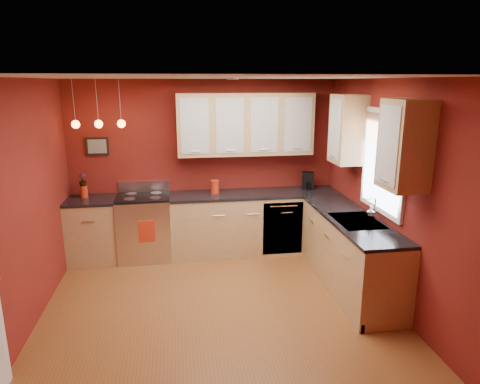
{
  "coord_description": "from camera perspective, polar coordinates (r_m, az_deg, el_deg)",
  "views": [
    {
      "loc": [
        -0.42,
        -4.32,
        2.56
      ],
      "look_at": [
        0.38,
        1.0,
        1.17
      ],
      "focal_mm": 32.0,
      "sensor_mm": 36.0,
      "label": 1
    }
  ],
  "objects": [
    {
      "name": "floor",
      "position": [
        5.04,
        -2.69,
        -16.02
      ],
      "size": [
        4.2,
        4.2,
        0.0
      ],
      "primitive_type": "plane",
      "color": "brown",
      "rests_on": "ground"
    },
    {
      "name": "ceiling",
      "position": [
        4.34,
        -3.11,
        15.01
      ],
      "size": [
        4.0,
        4.2,
        0.02
      ],
      "primitive_type": "cube",
      "color": "#EEE8CF",
      "rests_on": "wall_back"
    },
    {
      "name": "wall_back",
      "position": [
        6.56,
        -4.75,
        3.4
      ],
      "size": [
        4.0,
        0.02,
        2.6
      ],
      "primitive_type": "cube",
      "color": "maroon",
      "rests_on": "floor"
    },
    {
      "name": "wall_front",
      "position": [
        2.59,
        1.98,
        -14.65
      ],
      "size": [
        4.0,
        0.02,
        2.6
      ],
      "primitive_type": "cube",
      "color": "maroon",
      "rests_on": "floor"
    },
    {
      "name": "wall_left",
      "position": [
        4.77,
        -27.55,
        -2.5
      ],
      "size": [
        0.02,
        4.2,
        2.6
      ],
      "primitive_type": "cube",
      "color": "maroon",
      "rests_on": "floor"
    },
    {
      "name": "wall_right",
      "position": [
        5.11,
        20.01,
        -0.65
      ],
      "size": [
        0.02,
        4.2,
        2.6
      ],
      "primitive_type": "cube",
      "color": "maroon",
      "rests_on": "floor"
    },
    {
      "name": "base_cabinets_back_left",
      "position": [
        6.59,
        -18.91,
        -4.97
      ],
      "size": [
        0.7,
        0.6,
        0.9
      ],
      "primitive_type": "cube",
      "color": "tan",
      "rests_on": "floor"
    },
    {
      "name": "base_cabinets_back_right",
      "position": [
        6.58,
        1.96,
        -4.19
      ],
      "size": [
        2.54,
        0.6,
        0.9
      ],
      "primitive_type": "cube",
      "color": "tan",
      "rests_on": "floor"
    },
    {
      "name": "base_cabinets_right",
      "position": [
        5.64,
        14.38,
        -7.96
      ],
      "size": [
        0.6,
        2.1,
        0.9
      ],
      "primitive_type": "cube",
      "color": "tan",
      "rests_on": "floor"
    },
    {
      "name": "counter_back_left",
      "position": [
        6.46,
        -19.25,
        -1.03
      ],
      "size": [
        0.7,
        0.62,
        0.04
      ],
      "primitive_type": "cube",
      "color": "black",
      "rests_on": "base_cabinets_back_left"
    },
    {
      "name": "counter_back_right",
      "position": [
        6.44,
        2.0,
        -0.23
      ],
      "size": [
        2.54,
        0.62,
        0.04
      ],
      "primitive_type": "cube",
      "color": "black",
      "rests_on": "base_cabinets_back_right"
    },
    {
      "name": "counter_right",
      "position": [
        5.48,
        14.69,
        -3.41
      ],
      "size": [
        0.62,
        2.1,
        0.04
      ],
      "primitive_type": "cube",
      "color": "black",
      "rests_on": "base_cabinets_right"
    },
    {
      "name": "gas_range",
      "position": [
        6.49,
        -12.56,
        -4.54
      ],
      "size": [
        0.76,
        0.64,
        1.11
      ],
      "color": "silver",
      "rests_on": "floor"
    },
    {
      "name": "dishwasher_front",
      "position": [
        6.39,
        5.72,
        -4.84
      ],
      "size": [
        0.6,
        0.02,
        0.8
      ],
      "primitive_type": "cube",
      "color": "silver",
      "rests_on": "base_cabinets_back_right"
    },
    {
      "name": "sink",
      "position": [
        5.35,
        15.33,
        -3.94
      ],
      "size": [
        0.5,
        0.7,
        0.33
      ],
      "color": "#929398",
      "rests_on": "counter_right"
    },
    {
      "name": "window",
      "position": [
        5.28,
        18.6,
        4.25
      ],
      "size": [
        0.06,
        1.02,
        1.22
      ],
      "color": "white",
      "rests_on": "wall_right"
    },
    {
      "name": "upper_cabinets_back",
      "position": [
        6.36,
        0.71,
        9.02
      ],
      "size": [
        2.0,
        0.35,
        0.9
      ],
      "primitive_type": "cube",
      "color": "tan",
      "rests_on": "wall_back"
    },
    {
      "name": "upper_cabinets_right",
      "position": [
        5.2,
        17.23,
        7.13
      ],
      "size": [
        0.35,
        1.95,
        0.9
      ],
      "primitive_type": "cube",
      "color": "tan",
      "rests_on": "wall_right"
    },
    {
      "name": "wall_picture",
      "position": [
        6.56,
        -18.49,
        5.81
      ],
      "size": [
        0.32,
        0.03,
        0.26
      ],
      "primitive_type": "cube",
      "color": "black",
      "rests_on": "wall_back"
    },
    {
      "name": "pendant_lights",
      "position": [
        6.18,
        -18.34,
        8.68
      ],
      "size": [
        0.71,
        0.11,
        0.66
      ],
      "color": "#929398",
      "rests_on": "ceiling"
    },
    {
      "name": "red_canister",
      "position": [
        6.38,
        -3.38,
        0.72
      ],
      "size": [
        0.13,
        0.13,
        0.2
      ],
      "color": "#B52D13",
      "rests_on": "counter_back_right"
    },
    {
      "name": "red_vase",
      "position": [
        6.54,
        -20.11,
        0.05
      ],
      "size": [
        0.11,
        0.11,
        0.17
      ],
      "primitive_type": "cylinder",
      "color": "#B52D13",
      "rests_on": "counter_back_left"
    },
    {
      "name": "flowers",
      "position": [
        6.5,
        -20.23,
        1.49
      ],
      "size": [
        0.12,
        0.12,
        0.21
      ],
      "primitive_type": "imported",
      "rotation": [
        0.0,
        0.0,
        -0.08
      ],
      "color": "#B52D13",
      "rests_on": "red_vase"
    },
    {
      "name": "coffee_maker",
      "position": [
        6.71,
        9.06,
        1.43
      ],
      "size": [
        0.22,
        0.21,
        0.26
      ],
      "rotation": [
        0.0,
        0.0,
        -0.28
      ],
      "color": "black",
      "rests_on": "counter_back_right"
    },
    {
      "name": "soap_pump",
      "position": [
        5.32,
        17.03,
        -2.78
      ],
      "size": [
        0.11,
        0.11,
        0.19
      ],
      "primitive_type": "imported",
      "rotation": [
        0.0,
        0.0,
        -0.37
      ],
      "color": "silver",
      "rests_on": "counter_right"
    },
    {
      "name": "dish_towel",
      "position": [
        6.16,
        -12.34,
        -5.18
      ],
      "size": [
        0.23,
        0.02,
        0.31
      ],
      "primitive_type": "cube",
      "color": "#B52D13",
      "rests_on": "gas_range"
    }
  ]
}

